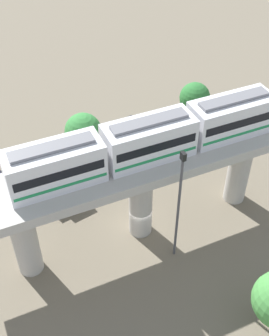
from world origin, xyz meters
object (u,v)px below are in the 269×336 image
object	(u,v)px
parked_car_silver	(128,130)
tree_mid_lot	(195,98)
signal_post	(179,203)
tree_near_viaduct	(83,131)
train	(149,140)
parked_car_black	(71,196)

from	to	relation	value
parked_car_silver	tree_mid_lot	world-z (taller)	tree_mid_lot
tree_mid_lot	signal_post	bearing A→B (deg)	145.50
tree_mid_lot	tree_near_viaduct	bearing A→B (deg)	91.72
train	tree_mid_lot	xyz separation A→B (m)	(10.76, -10.57, -5.47)
parked_car_black	tree_mid_lot	distance (m)	16.61
parked_car_black	train	bearing A→B (deg)	-149.40
parked_car_silver	tree_near_viaduct	bearing A→B (deg)	98.34
parked_car_silver	tree_near_viaduct	distance (m)	6.65
train	parked_car_silver	world-z (taller)	train
signal_post	train	bearing A→B (deg)	13.93
train	parked_car_black	xyz separation A→B (m)	(5.52, 4.85, -8.70)
parked_car_black	tree_near_viaduct	world-z (taller)	tree_near_viaduct
train	tree_near_viaduct	distance (m)	12.00
signal_post	tree_near_viaduct	bearing A→B (deg)	10.79
parked_car_black	parked_car_silver	xyz separation A→B (m)	(7.00, -8.64, 0.00)
parked_car_silver	signal_post	xyz separation A→B (m)	(-15.92, 2.94, 5.04)
tree_near_viaduct	signal_post	distance (m)	14.19
train	parked_car_silver	distance (m)	15.71
parked_car_black	parked_car_silver	size ratio (longest dim) A/B	0.99
tree_mid_lot	signal_post	xyz separation A→B (m)	(-14.16, 9.73, 1.80)
parked_car_black	signal_post	size ratio (longest dim) A/B	0.42
signal_post	parked_car_silver	bearing A→B (deg)	-10.47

